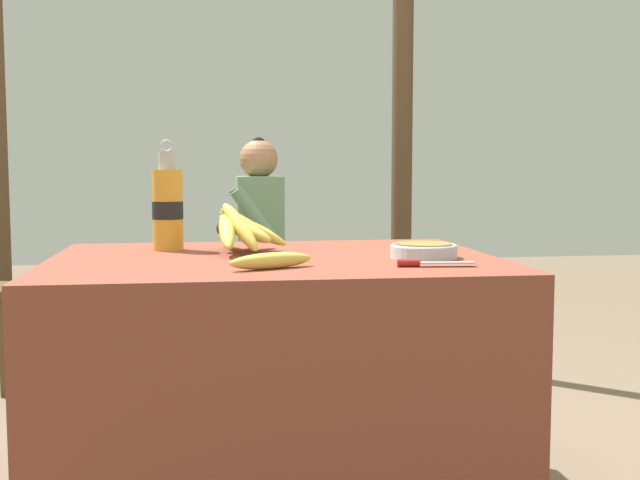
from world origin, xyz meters
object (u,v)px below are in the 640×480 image
object	(u,v)px
water_bottle	(168,207)
loose_banana_front	(271,261)
seated_vendor	(248,241)
support_post_far	(402,98)
wooden_bench	(208,297)
knife	(424,263)
banana_bunch_ripe	(239,228)
serving_bowl	(424,250)
banana_bunch_green	(97,269)

from	to	relation	value
water_bottle	loose_banana_front	size ratio (longest dim) A/B	1.47
seated_vendor	support_post_far	xyz separation A→B (m)	(0.78, 0.31, 0.67)
loose_banana_front	support_post_far	size ratio (longest dim) A/B	0.08
wooden_bench	seated_vendor	world-z (taller)	seated_vendor
water_bottle	support_post_far	size ratio (longest dim) A/B	0.12
knife	seated_vendor	distance (m)	1.70
loose_banana_front	support_post_far	bearing A→B (deg)	67.52
loose_banana_front	banana_bunch_ripe	bearing A→B (deg)	98.62
serving_bowl	water_bottle	size ratio (longest dim) A/B	0.56
banana_bunch_green	loose_banana_front	bearing A→B (deg)	-69.39
water_bottle	support_post_far	bearing A→B (deg)	53.90
wooden_bench	seated_vendor	size ratio (longest dim) A/B	1.71
support_post_far	banana_bunch_green	bearing A→B (deg)	-168.82
serving_bowl	wooden_bench	size ratio (longest dim) A/B	0.10
banana_bunch_ripe	water_bottle	size ratio (longest dim) A/B	1.13
banana_bunch_ripe	knife	xyz separation A→B (m)	(0.44, -0.41, -0.06)
seated_vendor	banana_bunch_green	world-z (taller)	seated_vendor
knife	support_post_far	bearing A→B (deg)	82.70
loose_banana_front	support_post_far	distance (m)	2.19
banana_bunch_ripe	seated_vendor	size ratio (longest dim) A/B	0.34
banana_bunch_green	serving_bowl	bearing A→B (deg)	-54.79
knife	banana_bunch_ripe	bearing A→B (deg)	142.06
wooden_bench	seated_vendor	xyz separation A→B (m)	(0.18, -0.03, 0.25)
water_bottle	seated_vendor	distance (m)	1.22
loose_banana_front	support_post_far	xyz separation A→B (m)	(0.81, 1.96, 0.56)
banana_bunch_ripe	serving_bowl	xyz separation A→B (m)	(0.49, -0.22, -0.05)
knife	wooden_bench	size ratio (longest dim) A/B	0.10
seated_vendor	support_post_far	bearing A→B (deg)	-157.70
water_bottle	knife	distance (m)	0.82
banana_bunch_green	support_post_far	world-z (taller)	support_post_far
banana_bunch_green	support_post_far	distance (m)	1.67
seated_vendor	knife	bearing A→B (deg)	102.36
knife	banana_bunch_green	distance (m)	1.98
knife	seated_vendor	bearing A→B (deg)	106.85
banana_bunch_ripe	loose_banana_front	distance (m)	0.40
loose_banana_front	seated_vendor	world-z (taller)	seated_vendor
knife	seated_vendor	world-z (taller)	seated_vendor
serving_bowl	water_bottle	world-z (taller)	water_bottle
banana_bunch_ripe	wooden_bench	bearing A→B (deg)	93.94
banana_bunch_ripe	support_post_far	distance (m)	1.86
knife	support_post_far	xyz separation A→B (m)	(0.43, 1.97, 0.57)
wooden_bench	support_post_far	distance (m)	1.36
serving_bowl	seated_vendor	xyz separation A→B (m)	(-0.40, 1.48, -0.11)
knife	wooden_bench	world-z (taller)	knife
water_bottle	banana_bunch_green	size ratio (longest dim) A/B	0.97
serving_bowl	loose_banana_front	size ratio (longest dim) A/B	0.82
loose_banana_front	wooden_bench	bearing A→B (deg)	95.05
loose_banana_front	seated_vendor	xyz separation A→B (m)	(0.03, 1.65, -0.10)
water_bottle	banana_bunch_green	world-z (taller)	water_bottle
seated_vendor	serving_bowl	bearing A→B (deg)	105.66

